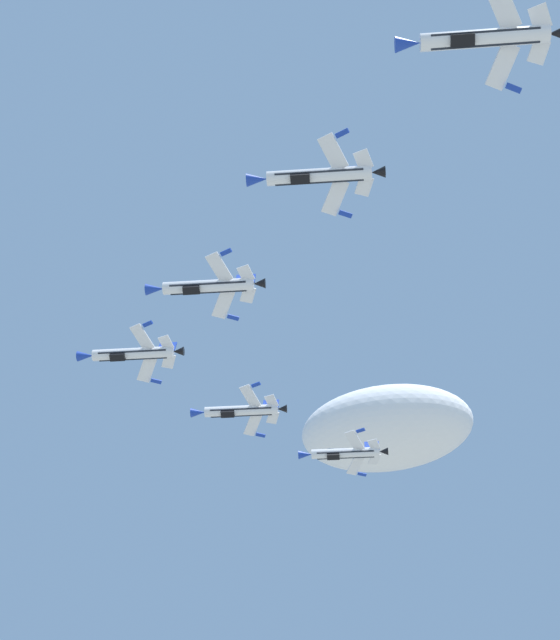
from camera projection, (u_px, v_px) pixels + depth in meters
cloud_near_formation at (386, 429)px, 361.01m from camera, size 74.25×46.74×32.96m
fighter_jet_lead at (131, 354)px, 123.45m from camera, size 15.89×9.46×5.30m
fighter_jet_left_wing at (206, 286)px, 110.36m from camera, size 15.89×9.64×5.16m
fighter_jet_right_wing at (239, 411)px, 137.62m from camera, size 15.89×9.37×5.36m
fighter_jet_left_outer at (317, 176)px, 95.81m from camera, size 15.89×9.50×5.27m
fighter_jet_right_outer at (344, 453)px, 148.65m from camera, size 15.89×9.63×5.17m
fighter_jet_trail_slot at (481, 39)px, 78.70m from camera, size 15.89×9.17×5.47m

